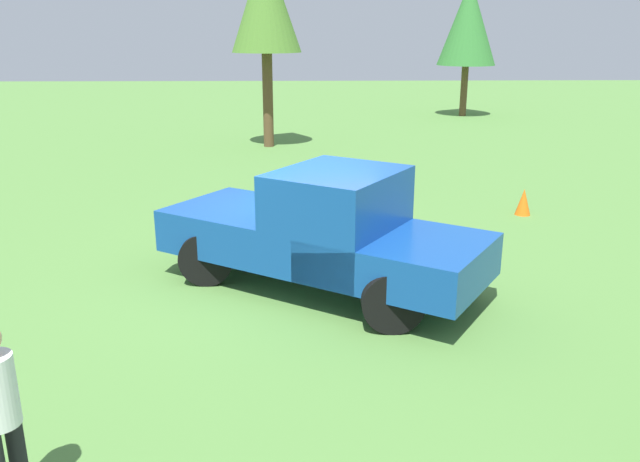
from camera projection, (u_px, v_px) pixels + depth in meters
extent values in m
plane|color=#54843D|center=(300.00, 280.00, 10.04)|extent=(80.00, 80.00, 0.00)
cylinder|color=black|center=(206.00, 259.00, 9.75)|extent=(0.81, 0.22, 0.81)
cylinder|color=black|center=(265.00, 233.00, 10.98)|extent=(0.81, 0.22, 0.81)
cylinder|color=black|center=(393.00, 302.00, 8.21)|extent=(0.81, 0.22, 0.81)
cylinder|color=black|center=(438.00, 267.00, 9.44)|extent=(0.81, 0.22, 0.81)
cube|color=#144799|center=(241.00, 226.00, 10.22)|extent=(2.61, 2.57, 0.64)
cube|color=#144799|center=(337.00, 219.00, 9.24)|extent=(2.28, 2.36, 1.40)
cube|color=slate|center=(338.00, 189.00, 9.10)|extent=(2.01, 2.11, 0.48)
cube|color=#144799|center=(398.00, 257.00, 8.87)|extent=(2.93, 2.78, 0.60)
cube|color=silver|center=(199.00, 233.00, 10.75)|extent=(1.04, 1.52, 0.16)
cylinder|color=black|center=(18.00, 459.00, 5.25)|extent=(0.14, 0.14, 0.78)
cylinder|color=brown|center=(268.00, 100.00, 20.99)|extent=(0.33, 0.33, 3.00)
cylinder|color=brown|center=(464.00, 91.00, 28.58)|extent=(0.30, 0.30, 2.20)
cone|color=#337533|center=(468.00, 22.00, 27.72)|extent=(2.51, 2.51, 3.56)
cone|color=orange|center=(523.00, 202.00, 13.48)|extent=(0.32, 0.32, 0.55)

